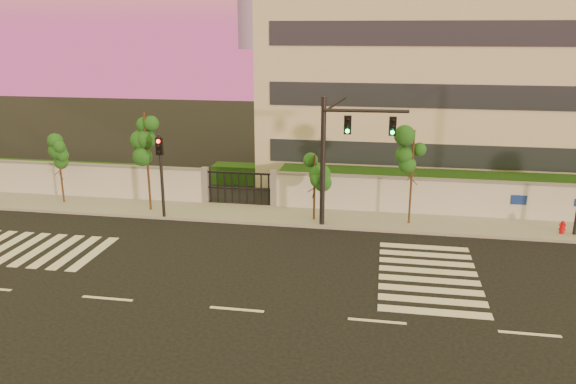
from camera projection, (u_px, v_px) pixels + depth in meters
name	position (u px, v px, depth m)	size (l,w,h in m)	color
ground	(237.00, 310.00, 20.19)	(120.00, 120.00, 0.00)	black
sidewalk	(287.00, 216.00, 30.11)	(60.00, 3.00, 0.15)	gray
perimeter_wall	(293.00, 191.00, 31.24)	(60.00, 0.36, 2.20)	silver
hedge_row	(318.00, 183.00, 33.73)	(41.00, 4.25, 1.80)	#153710
institutional_building	(447.00, 84.00, 37.82)	(24.40, 12.40, 12.25)	beige
road_markings	(223.00, 265.00, 24.01)	(57.00, 7.62, 0.02)	silver
street_tree_b	(59.00, 153.00, 31.55)	(1.34, 1.07, 4.14)	#382314
street_tree_c	(146.00, 140.00, 29.89)	(1.48, 1.18, 5.53)	#382314
street_tree_d	(315.00, 173.00, 28.70)	(1.40, 1.12, 3.60)	#382314
street_tree_e	(413.00, 156.00, 27.84)	(1.34, 1.07, 4.97)	#382314
traffic_signal_main	(340.00, 147.00, 27.40)	(4.19, 0.46, 6.62)	black
traffic_signal_secondary	(161.00, 166.00, 29.04)	(0.35, 0.34, 4.56)	black
fire_hydrant	(562.00, 229.00, 27.23)	(0.31, 0.30, 0.80)	#BB0C12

